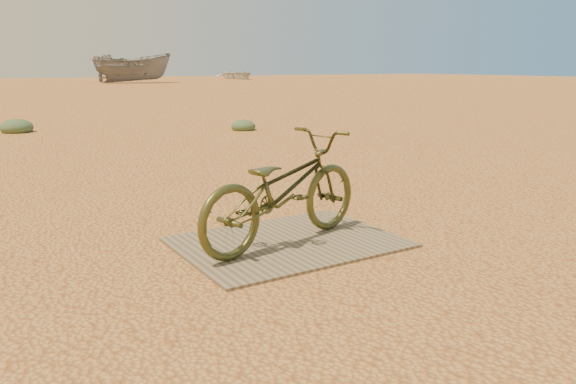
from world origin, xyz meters
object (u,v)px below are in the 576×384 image
bicycle (283,189)px  boat_mid_right (133,68)px  boat_far_right (237,74)px  plywood_board (288,242)px

bicycle → boat_mid_right: boat_mid_right is taller
bicycle → boat_far_right: bearing=-40.5°
bicycle → plywood_board: bearing=-84.4°
plywood_board → boat_far_right: bearing=63.7°
plywood_board → bicycle: bearing=-160.3°
plywood_board → boat_far_right: 50.05m
boat_mid_right → boat_far_right: (11.77, 6.19, -0.61)m
plywood_board → boat_far_right: boat_far_right is taller
boat_mid_right → plywood_board: bearing=179.7°
bicycle → boat_far_right: size_ratio=0.35×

